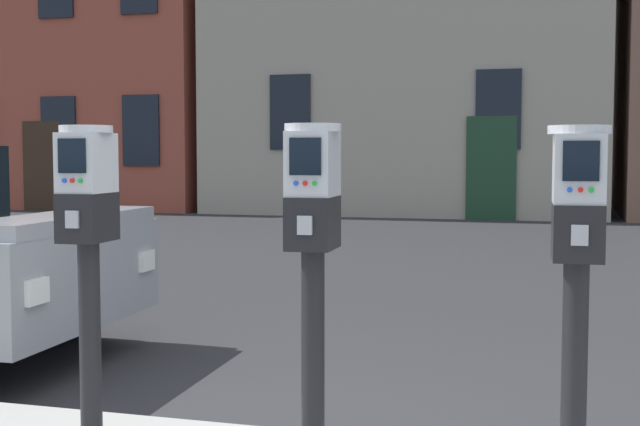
# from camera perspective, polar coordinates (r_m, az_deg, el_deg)

# --- Properties ---
(parking_meter_near_kerb) EXTENTS (0.23, 0.26, 1.34)m
(parking_meter_near_kerb) POSITION_cam_1_polar(r_m,az_deg,el_deg) (3.65, -15.21, -0.91)
(parking_meter_near_kerb) COLOR black
(parking_meter_near_kerb) RESTS_ON sidewalk_slab
(parking_meter_twin_adjacent) EXTENTS (0.23, 0.26, 1.34)m
(parking_meter_twin_adjacent) POSITION_cam_1_polar(r_m,az_deg,el_deg) (3.26, -0.48, -1.36)
(parking_meter_twin_adjacent) COLOR black
(parking_meter_twin_adjacent) RESTS_ON sidewalk_slab
(parking_meter_end_of_row) EXTENTS (0.23, 0.26, 1.33)m
(parking_meter_end_of_row) POSITION_cam_1_polar(r_m,az_deg,el_deg) (3.13, 16.75, -1.95)
(parking_meter_end_of_row) COLOR black
(parking_meter_end_of_row) RESTS_ON sidewalk_slab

